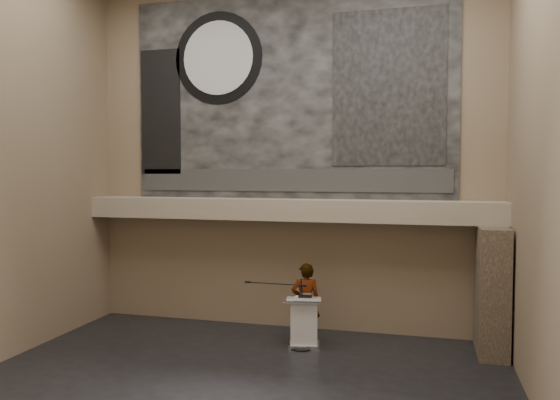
% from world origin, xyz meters
% --- Properties ---
extents(floor, '(10.00, 10.00, 0.00)m').
position_xyz_m(floor, '(0.00, 0.00, 0.00)').
color(floor, black).
rests_on(floor, ground).
extents(wall_back, '(10.00, 0.02, 8.50)m').
position_xyz_m(wall_back, '(0.00, 4.00, 4.25)').
color(wall_back, '#806E51').
rests_on(wall_back, floor).
extents(wall_front, '(10.00, 0.02, 8.50)m').
position_xyz_m(wall_front, '(0.00, -4.00, 4.25)').
color(wall_front, '#806E51').
rests_on(wall_front, floor).
extents(wall_right, '(0.02, 8.00, 8.50)m').
position_xyz_m(wall_right, '(5.00, 0.00, 4.25)').
color(wall_right, '#806E51').
rests_on(wall_right, floor).
extents(soffit, '(10.00, 0.80, 0.50)m').
position_xyz_m(soffit, '(0.00, 3.60, 2.95)').
color(soffit, '#9F917B').
rests_on(soffit, wall_back).
extents(sprinkler_left, '(0.04, 0.04, 0.06)m').
position_xyz_m(sprinkler_left, '(-1.60, 3.55, 2.67)').
color(sprinkler_left, '#B2893D').
rests_on(sprinkler_left, soffit).
extents(sprinkler_right, '(0.04, 0.04, 0.06)m').
position_xyz_m(sprinkler_right, '(1.90, 3.55, 2.67)').
color(sprinkler_right, '#B2893D').
rests_on(sprinkler_right, soffit).
extents(banner, '(8.00, 0.05, 5.00)m').
position_xyz_m(banner, '(0.00, 3.97, 5.70)').
color(banner, black).
rests_on(banner, wall_back).
extents(banner_text_strip, '(7.76, 0.02, 0.55)m').
position_xyz_m(banner_text_strip, '(0.00, 3.93, 3.65)').
color(banner_text_strip, '#2C2C2C').
rests_on(banner_text_strip, banner).
extents(banner_clock_rim, '(2.30, 0.02, 2.30)m').
position_xyz_m(banner_clock_rim, '(-1.80, 3.93, 6.70)').
color(banner_clock_rim, black).
rests_on(banner_clock_rim, banner).
extents(banner_clock_face, '(1.84, 0.02, 1.84)m').
position_xyz_m(banner_clock_face, '(-1.80, 3.91, 6.70)').
color(banner_clock_face, silver).
rests_on(banner_clock_face, banner).
extents(banner_building_print, '(2.60, 0.02, 3.60)m').
position_xyz_m(banner_building_print, '(2.40, 3.93, 5.80)').
color(banner_building_print, black).
rests_on(banner_building_print, banner).
extents(banner_brick_print, '(1.10, 0.02, 3.20)m').
position_xyz_m(banner_brick_print, '(-3.40, 3.93, 5.40)').
color(banner_brick_print, black).
rests_on(banner_brick_print, banner).
extents(stone_pier, '(0.60, 1.40, 2.70)m').
position_xyz_m(stone_pier, '(4.65, 3.15, 1.35)').
color(stone_pier, '#433629').
rests_on(stone_pier, floor).
extents(lectern, '(0.83, 0.65, 1.14)m').
position_xyz_m(lectern, '(0.72, 2.57, 0.55)').
color(lectern, silver).
rests_on(lectern, floor).
extents(binder, '(0.33, 0.28, 0.04)m').
position_xyz_m(binder, '(0.74, 2.57, 1.12)').
color(binder, black).
rests_on(binder, lectern).
extents(papers, '(0.27, 0.35, 0.00)m').
position_xyz_m(papers, '(0.61, 2.52, 1.10)').
color(papers, silver).
rests_on(papers, lectern).
extents(speaker_person, '(0.75, 0.60, 1.80)m').
position_xyz_m(speaker_person, '(0.67, 2.93, 0.90)').
color(speaker_person, silver).
rests_on(speaker_person, floor).
extents(mic_stand, '(1.56, 0.52, 1.53)m').
position_xyz_m(mic_stand, '(0.63, 2.46, 0.23)').
color(mic_stand, black).
rests_on(mic_stand, floor).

